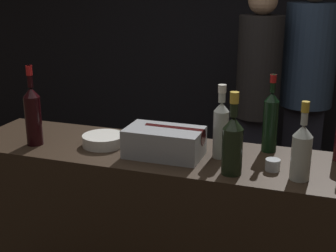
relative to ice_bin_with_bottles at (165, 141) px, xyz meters
The scene contains 12 objects.
wall_back_chalkboard 2.48m from the ice_bin_with_bottles, 90.23° to the left, with size 6.40×0.06×2.80m.
bar_counter 0.59m from the ice_bin_with_bottles, 102.41° to the left, with size 1.98×0.51×1.03m.
ice_bin_with_bottles is the anchor object (origin of this frame).
bowl_white 0.33m from the ice_bin_with_bottles, behind, with size 0.20×0.20×0.05m.
candle_votive 0.49m from the ice_bin_with_bottles, ahead, with size 0.06×0.06×0.05m.
red_wine_bottle_tall 0.66m from the ice_bin_with_bottles, behind, with size 0.08×0.08×0.39m.
champagne_bottle 0.35m from the ice_bin_with_bottles, 17.96° to the right, with size 0.09×0.09×0.35m.
rose_wine_bottle 0.60m from the ice_bin_with_bottles, ahead, with size 0.08×0.08×0.32m.
white_wine_bottle 0.26m from the ice_bin_with_bottles, 14.67° to the left, with size 0.07×0.07×0.33m.
red_wine_bottle_burgundy 0.49m from the ice_bin_with_bottles, 26.24° to the left, with size 0.07×0.07×0.36m.
person_in_hoodie 1.55m from the ice_bin_with_bottles, 82.91° to the left, with size 0.32×0.32×1.77m.
person_blond_tee 1.89m from the ice_bin_with_bottles, 73.77° to the left, with size 0.39×0.39×1.85m.
Camera 1 is at (0.67, -1.67, 1.79)m, focal length 50.00 mm.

